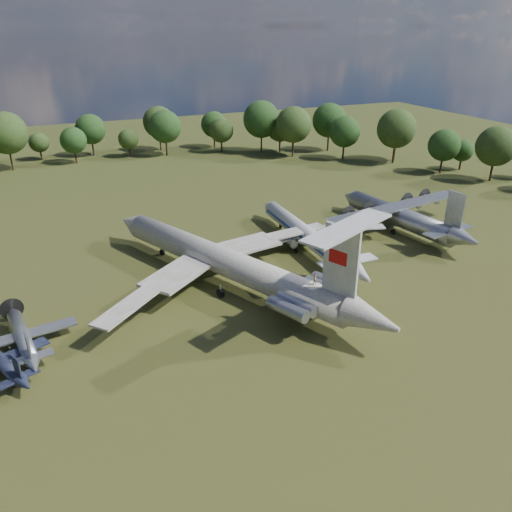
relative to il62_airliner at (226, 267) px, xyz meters
name	(u,v)px	position (x,y,z in m)	size (l,w,h in m)	color
ground	(202,294)	(-4.20, -1.49, -2.79)	(300.00, 300.00, 0.00)	#233812
il62_airliner	(226,267)	(0.00, 0.00, 0.00)	(43.71, 56.82, 5.57)	silver
tu104_jet	(306,238)	(16.79, 6.73, -0.82)	(29.57, 39.42, 3.94)	silver
an12_transport	(399,219)	(36.43, 7.45, -0.55)	(30.40, 33.98, 4.47)	#96999D
small_prop_west	(2,364)	(-29.38, -9.68, -1.71)	(10.75, 14.66, 2.15)	black
small_prop_northwest	(23,340)	(-27.21, -5.82, -1.55)	(12.36, 16.86, 2.47)	#9A9DA2
person_on_il62	(315,279)	(6.43, -14.22, 3.57)	(0.57, 0.38, 1.57)	#9B704E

